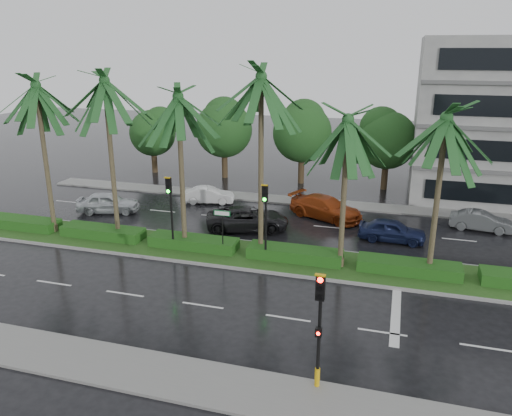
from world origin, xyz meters
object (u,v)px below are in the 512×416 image
(car_blue, at_px, (392,230))
(car_grey, at_px, (481,221))
(car_red, at_px, (326,208))
(car_silver, at_px, (108,203))
(car_darkgrey, at_px, (248,219))
(street_sign, at_px, (222,221))
(signal_median_left, at_px, (170,203))
(signal_near, at_px, (319,326))
(car_white, at_px, (209,195))

(car_blue, relative_size, car_grey, 1.05)
(car_red, xyz_separation_m, car_blue, (4.50, -3.09, -0.08))
(car_silver, distance_m, car_darkgrey, 10.55)
(street_sign, relative_size, car_silver, 0.60)
(signal_median_left, bearing_deg, car_grey, 27.07)
(signal_median_left, relative_size, car_red, 0.83)
(signal_near, relative_size, car_white, 1.17)
(signal_median_left, height_order, car_grey, signal_median_left)
(car_white, height_order, car_blue, car_blue)
(signal_near, height_order, car_darkgrey, signal_near)
(signal_near, height_order, car_silver, signal_near)
(signal_median_left, xyz_separation_m, car_silver, (-7.53, 5.35, -2.26))
(car_white, relative_size, car_darkgrey, 0.71)
(car_silver, bearing_deg, car_white, -73.08)
(signal_median_left, relative_size, car_grey, 1.15)
(signal_near, height_order, street_sign, signal_near)
(car_silver, bearing_deg, car_red, -95.79)
(car_silver, bearing_deg, signal_near, -148.09)
(street_sign, bearing_deg, car_blue, 29.97)
(signal_median_left, distance_m, street_sign, 3.13)
(street_sign, height_order, car_red, street_sign)
(car_silver, height_order, car_blue, car_silver)
(signal_median_left, xyz_separation_m, street_sign, (3.00, 0.18, -0.87))
(car_red, bearing_deg, car_blue, -100.43)
(signal_near, distance_m, car_silver, 23.17)
(street_sign, distance_m, car_white, 10.44)
(street_sign, bearing_deg, car_grey, 31.16)
(car_silver, bearing_deg, street_sign, -133.61)
(car_darkgrey, bearing_deg, car_silver, 70.13)
(signal_median_left, relative_size, car_silver, 1.01)
(car_white, bearing_deg, car_silver, 110.95)
(signal_near, relative_size, car_grey, 1.15)
(car_white, relative_size, car_red, 0.71)
(car_grey, bearing_deg, car_red, 99.18)
(street_sign, bearing_deg, car_darkgrey, 90.00)
(car_darkgrey, distance_m, car_grey, 14.99)
(car_white, height_order, car_grey, car_grey)
(signal_near, relative_size, signal_median_left, 1.00)
(car_white, bearing_deg, signal_median_left, 175.55)
(car_silver, xyz_separation_m, car_grey, (24.96, 3.56, -0.11))
(signal_near, height_order, car_grey, signal_near)
(street_sign, xyz_separation_m, car_white, (-4.50, 9.30, -1.51))
(car_white, bearing_deg, street_sign, -167.62)
(signal_near, bearing_deg, street_sign, 125.34)
(signal_near, bearing_deg, car_darkgrey, 115.72)
(signal_near, height_order, car_blue, signal_near)
(signal_median_left, height_order, car_white, signal_median_left)
(signal_median_left, xyz_separation_m, car_white, (-1.50, 9.48, -2.38))
(car_silver, height_order, car_grey, car_silver)
(car_white, bearing_deg, car_grey, -105.18)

